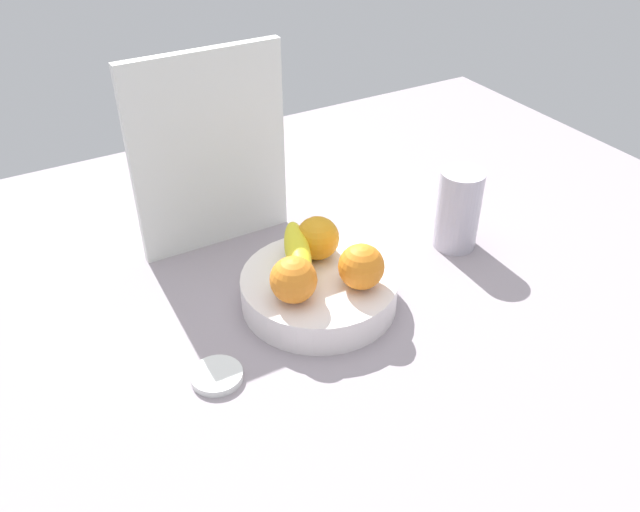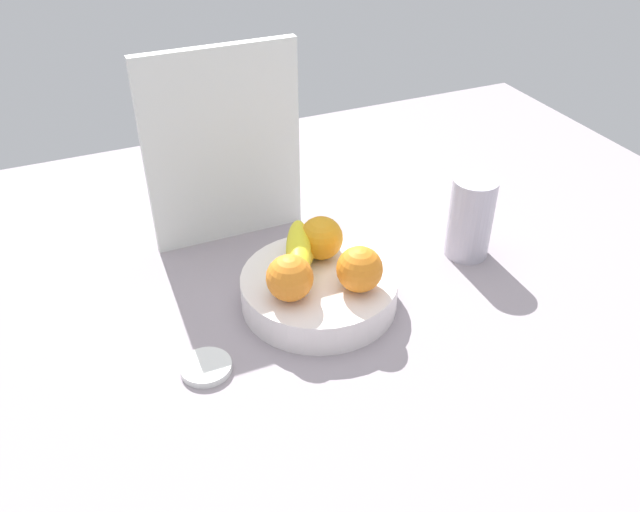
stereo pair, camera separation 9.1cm
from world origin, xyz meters
TOP-DOWN VIEW (x-y plane):
  - ground_plane at (0.00, 0.00)cm, footprint 180.00×140.00cm
  - fruit_bowl at (0.16, -1.44)cm, footprint 25.52×25.52cm
  - orange_front_left at (4.56, -6.64)cm, footprint 7.29×7.29cm
  - orange_front_right at (2.58, 3.68)cm, footprint 7.29×7.29cm
  - orange_center at (-6.14, -4.42)cm, footprint 7.29×7.29cm
  - banana_bunch at (-2.45, 1.21)cm, footprint 14.31×17.28cm
  - cutting_board at (-7.19, 24.27)cm, footprint 28.01×1.94cm
  - thermos_tumbler at (30.32, 1.05)cm, footprint 7.88×7.88cm
  - jar_lid at (-21.32, -9.20)cm, footprint 7.55×7.55cm

SIDE VIEW (x-z plane):
  - ground_plane at x=0.00cm, z-range -3.00..0.00cm
  - jar_lid at x=-21.32cm, z-range 0.00..1.13cm
  - fruit_bowl at x=0.16cm, z-range 0.00..5.35cm
  - thermos_tumbler at x=30.32cm, z-range 0.00..15.15cm
  - banana_bunch at x=-2.45cm, z-range 5.35..11.55cm
  - orange_front_left at x=4.56cm, z-range 5.35..12.64cm
  - orange_front_right at x=2.58cm, z-range 5.35..12.64cm
  - orange_center at x=-6.14cm, z-range 5.35..12.64cm
  - cutting_board at x=-7.19cm, z-range 0.00..36.00cm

